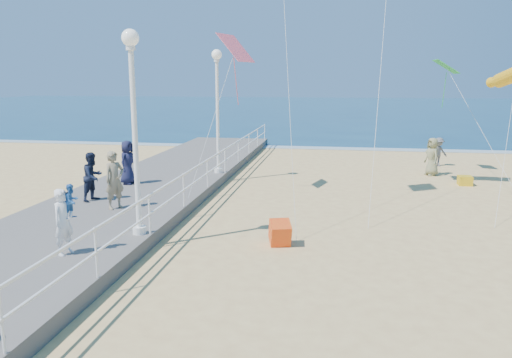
% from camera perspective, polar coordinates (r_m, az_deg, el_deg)
% --- Properties ---
extents(ground, '(160.00, 160.00, 0.00)m').
position_cam_1_polar(ground, '(12.99, 9.60, -9.03)').
color(ground, '#E1BD75').
rests_on(ground, ground).
extents(ocean, '(160.00, 90.00, 0.05)m').
position_cam_1_polar(ocean, '(77.32, 9.59, 7.93)').
color(ocean, navy).
rests_on(ocean, ground).
extents(surf_line, '(160.00, 1.20, 0.04)m').
position_cam_1_polar(surf_line, '(32.99, 9.59, 3.46)').
color(surf_line, silver).
rests_on(surf_line, ground).
extents(boardwalk, '(5.00, 44.00, 0.40)m').
position_cam_1_polar(boardwalk, '(14.87, -20.85, -6.18)').
color(boardwalk, slate).
rests_on(boardwalk, ground).
extents(railing, '(0.05, 42.00, 0.55)m').
position_cam_1_polar(railing, '(13.53, -12.14, -2.76)').
color(railing, white).
rests_on(railing, boardwalk).
extents(lamp_post_mid, '(0.44, 0.44, 5.32)m').
position_cam_1_polar(lamp_post_mid, '(13.28, -13.79, 7.45)').
color(lamp_post_mid, white).
rests_on(lamp_post_mid, boardwalk).
extents(lamp_post_far, '(0.44, 0.44, 5.32)m').
position_cam_1_polar(lamp_post_far, '(21.83, -4.44, 9.17)').
color(lamp_post_far, white).
rests_on(lamp_post_far, boardwalk).
extents(woman_holding_toddler, '(0.51, 0.65, 1.59)m').
position_cam_1_polar(woman_holding_toddler, '(12.61, -21.12, -4.59)').
color(woman_holding_toddler, white).
rests_on(woman_holding_toddler, boardwalk).
extents(toddler_held, '(0.40, 0.47, 0.83)m').
position_cam_1_polar(toddler_held, '(12.54, -20.34, -2.39)').
color(toddler_held, '#3271BC').
rests_on(toddler_held, boardwalk).
extents(spectator_4, '(0.69, 0.93, 1.73)m').
position_cam_1_polar(spectator_4, '(20.27, -14.46, 1.86)').
color(spectator_4, '#191B37').
rests_on(spectator_4, boardwalk).
extents(spectator_6, '(0.73, 0.81, 1.86)m').
position_cam_1_polar(spectator_6, '(16.48, -15.87, -0.12)').
color(spectator_6, '#85785C').
rests_on(spectator_6, boardwalk).
extents(spectator_7, '(0.83, 0.95, 1.66)m').
position_cam_1_polar(spectator_7, '(17.84, -18.15, 0.27)').
color(spectator_7, '#161D31').
rests_on(spectator_7, boardwalk).
extents(beach_walker_a, '(1.12, 0.95, 1.50)m').
position_cam_1_polar(beach_walker_a, '(27.67, 20.14, 2.92)').
color(beach_walker_a, '#585A5D').
rests_on(beach_walker_a, ground).
extents(beach_walker_c, '(0.86, 1.02, 1.79)m').
position_cam_1_polar(beach_walker_c, '(24.90, 19.48, 2.42)').
color(beach_walker_c, '#7E7E57').
rests_on(beach_walker_c, ground).
extents(box_kite, '(0.72, 0.83, 0.74)m').
position_cam_1_polar(box_kite, '(13.73, 2.75, -6.42)').
color(box_kite, red).
rests_on(box_kite, ground).
extents(beach_chair_left, '(0.55, 0.55, 0.40)m').
position_cam_1_polar(beach_chair_left, '(23.22, 22.77, -0.17)').
color(beach_chair_left, gold).
rests_on(beach_chair_left, ground).
extents(kite_windsock, '(1.05, 2.90, 1.13)m').
position_cam_1_polar(kite_windsock, '(21.62, 27.03, 10.42)').
color(kite_windsock, orange).
extents(kite_diamond_pink, '(1.30, 1.61, 1.06)m').
position_cam_1_polar(kite_diamond_pink, '(19.43, -2.33, 14.75)').
color(kite_diamond_pink, '#FF5D6F').
extents(kite_diamond_green, '(1.08, 1.25, 0.65)m').
position_cam_1_polar(kite_diamond_green, '(25.34, 20.89, 11.91)').
color(kite_diamond_green, green).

